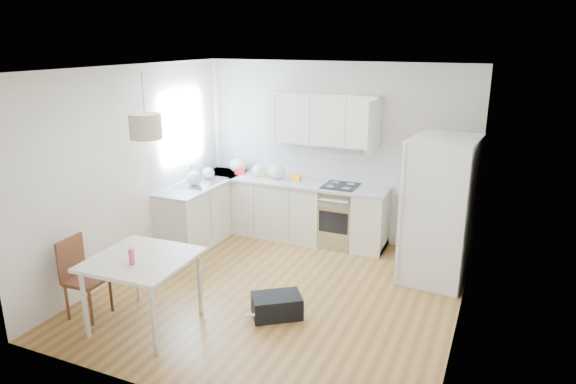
% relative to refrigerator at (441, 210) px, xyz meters
% --- Properties ---
extents(floor, '(4.20, 4.20, 0.00)m').
position_rel_refrigerator_xyz_m(floor, '(-1.72, -1.23, -0.93)').
color(floor, brown).
rests_on(floor, ground).
extents(ceiling, '(4.20, 4.20, 0.00)m').
position_rel_refrigerator_xyz_m(ceiling, '(-1.72, -1.23, 1.77)').
color(ceiling, white).
rests_on(ceiling, wall_back).
extents(wall_back, '(4.20, 0.00, 4.20)m').
position_rel_refrigerator_xyz_m(wall_back, '(-1.72, 0.87, 0.42)').
color(wall_back, beige).
rests_on(wall_back, floor).
extents(wall_left, '(0.00, 4.20, 4.20)m').
position_rel_refrigerator_xyz_m(wall_left, '(-3.82, -1.23, 0.42)').
color(wall_left, beige).
rests_on(wall_left, floor).
extents(wall_right, '(0.00, 4.20, 4.20)m').
position_rel_refrigerator_xyz_m(wall_right, '(0.38, -1.23, 0.42)').
color(wall_right, beige).
rests_on(wall_right, floor).
extents(window_glassblock, '(0.02, 1.00, 1.00)m').
position_rel_refrigerator_xyz_m(window_glassblock, '(-3.81, -0.08, 0.82)').
color(window_glassblock, '#BFE0F9').
rests_on(window_glassblock, wall_left).
extents(cabinets_back, '(3.00, 0.60, 0.88)m').
position_rel_refrigerator_xyz_m(cabinets_back, '(-2.32, 0.57, -0.49)').
color(cabinets_back, silver).
rests_on(cabinets_back, floor).
extents(cabinets_left, '(0.60, 1.80, 0.88)m').
position_rel_refrigerator_xyz_m(cabinets_left, '(-3.52, -0.03, -0.49)').
color(cabinets_left, silver).
rests_on(cabinets_left, floor).
extents(counter_back, '(3.02, 0.64, 0.04)m').
position_rel_refrigerator_xyz_m(counter_back, '(-2.32, 0.57, -0.03)').
color(counter_back, '#AFB1B4').
rests_on(counter_back, cabinets_back).
extents(counter_left, '(0.64, 1.82, 0.04)m').
position_rel_refrigerator_xyz_m(counter_left, '(-3.52, -0.03, -0.03)').
color(counter_left, '#AFB1B4').
rests_on(counter_left, cabinets_left).
extents(backsplash_back, '(3.00, 0.01, 0.58)m').
position_rel_refrigerator_xyz_m(backsplash_back, '(-2.32, 0.86, 0.28)').
color(backsplash_back, white).
rests_on(backsplash_back, wall_back).
extents(backsplash_left, '(0.01, 1.80, 0.58)m').
position_rel_refrigerator_xyz_m(backsplash_left, '(-3.81, -0.03, 0.28)').
color(backsplash_left, white).
rests_on(backsplash_left, wall_left).
extents(upper_cabinets, '(1.70, 0.32, 0.75)m').
position_rel_refrigerator_xyz_m(upper_cabinets, '(-1.87, 0.71, 0.94)').
color(upper_cabinets, silver).
rests_on(upper_cabinets, wall_back).
extents(range_oven, '(0.50, 0.61, 0.88)m').
position_rel_refrigerator_xyz_m(range_oven, '(-1.52, 0.57, -0.49)').
color(range_oven, '#B0B2B5').
rests_on(range_oven, floor).
extents(sink, '(0.50, 0.80, 0.16)m').
position_rel_refrigerator_xyz_m(sink, '(-3.52, -0.08, -0.02)').
color(sink, '#B0B2B5').
rests_on(sink, counter_left).
extents(refrigerator, '(0.97, 1.01, 1.86)m').
position_rel_refrigerator_xyz_m(refrigerator, '(0.00, 0.00, 0.00)').
color(refrigerator, white).
rests_on(refrigerator, floor).
extents(dining_table, '(1.05, 1.05, 0.80)m').
position_rel_refrigerator_xyz_m(dining_table, '(-2.72, -2.48, -0.22)').
color(dining_table, beige).
rests_on(dining_table, floor).
extents(dining_chair, '(0.40, 0.40, 0.92)m').
position_rel_refrigerator_xyz_m(dining_chair, '(-3.44, -2.56, -0.47)').
color(dining_chair, '#472415').
rests_on(dining_chair, floor).
extents(drink_bottle, '(0.07, 0.07, 0.20)m').
position_rel_refrigerator_xyz_m(drink_bottle, '(-2.70, -2.64, -0.03)').
color(drink_bottle, '#EA4179').
rests_on(drink_bottle, dining_table).
extents(gym_bag, '(0.65, 0.61, 0.25)m').
position_rel_refrigerator_xyz_m(gym_bag, '(-1.50, -1.73, -0.81)').
color(gym_bag, black).
rests_on(gym_bag, floor).
extents(pendant_lamp, '(0.39, 0.39, 0.25)m').
position_rel_refrigerator_xyz_m(pendant_lamp, '(-2.62, -2.36, 1.25)').
color(pendant_lamp, beige).
rests_on(pendant_lamp, ceiling).
extents(grocery_bag_a, '(0.26, 0.22, 0.23)m').
position_rel_refrigerator_xyz_m(grocery_bag_a, '(-3.30, 0.67, 0.11)').
color(grocery_bag_a, white).
rests_on(grocery_bag_a, counter_back).
extents(grocery_bag_b, '(0.23, 0.20, 0.21)m').
position_rel_refrigerator_xyz_m(grocery_bag_b, '(-2.85, 0.55, 0.09)').
color(grocery_bag_b, white).
rests_on(grocery_bag_b, counter_back).
extents(grocery_bag_c, '(0.26, 0.22, 0.23)m').
position_rel_refrigerator_xyz_m(grocery_bag_c, '(-2.55, 0.56, 0.10)').
color(grocery_bag_c, white).
rests_on(grocery_bag_c, counter_back).
extents(grocery_bag_d, '(0.19, 0.17, 0.18)m').
position_rel_refrigerator_xyz_m(grocery_bag_d, '(-3.55, 0.17, 0.08)').
color(grocery_bag_d, white).
rests_on(grocery_bag_d, counter_back).
extents(grocery_bag_e, '(0.24, 0.20, 0.22)m').
position_rel_refrigerator_xyz_m(grocery_bag_e, '(-3.53, -0.25, 0.10)').
color(grocery_bag_e, white).
rests_on(grocery_bag_e, counter_left).
extents(snack_orange, '(0.15, 0.10, 0.10)m').
position_rel_refrigerator_xyz_m(snack_orange, '(-2.23, 0.56, 0.04)').
color(snack_orange, orange).
rests_on(snack_orange, counter_back).
extents(snack_yellow, '(0.18, 0.14, 0.11)m').
position_rel_refrigerator_xyz_m(snack_yellow, '(-2.82, 0.56, 0.04)').
color(snack_yellow, yellow).
rests_on(snack_yellow, counter_back).
extents(snack_red, '(0.16, 0.12, 0.10)m').
position_rel_refrigerator_xyz_m(snack_red, '(-3.21, 0.59, 0.04)').
color(snack_red, red).
rests_on(snack_red, counter_back).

